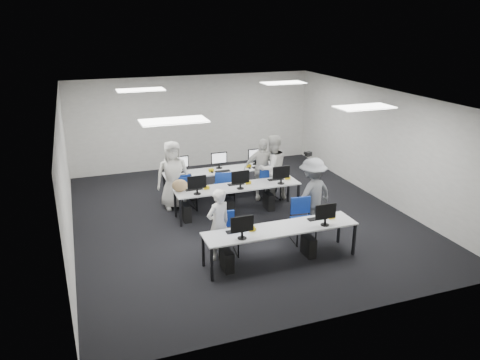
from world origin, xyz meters
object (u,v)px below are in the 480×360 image
object	(u,v)px
student_1	(272,168)
student_0	(218,224)
chair_2	(186,200)
student_2	(173,175)
chair_5	(187,196)
chair_6	(223,193)
chair_4	(270,189)
chair_7	(267,187)
chair_0	(227,241)
chair_3	(227,195)
photographer	(312,194)
desk_front	(281,230)
desk_mid	(238,188)
student_3	(262,169)
chair_1	(303,228)

from	to	relation	value
student_1	student_0	bearing A→B (deg)	36.51
chair_2	student_2	world-z (taller)	student_2
chair_5	chair_6	size ratio (longest dim) A/B	0.93
chair_2	chair_4	world-z (taller)	chair_4
chair_7	student_1	bearing A→B (deg)	-47.16
chair_2	student_1	bearing A→B (deg)	-10.59
chair_5	chair_0	bearing A→B (deg)	-85.93
chair_6	student_0	bearing A→B (deg)	-96.03
chair_2	chair_7	xyz separation A→B (m)	(2.30, 0.08, 0.03)
student_0	chair_3	bearing A→B (deg)	-132.00
chair_4	chair_6	distance (m)	1.33
chair_0	photographer	bearing A→B (deg)	18.67
chair_6	photographer	size ratio (longest dim) A/B	0.54
chair_0	student_0	xyz separation A→B (m)	(-0.21, -0.12, 0.48)
chair_6	chair_7	size ratio (longest dim) A/B	0.97
chair_6	student_2	distance (m)	1.43
desk_front	chair_0	world-z (taller)	chair_0
desk_mid	chair_4	xyz separation A→B (m)	(1.17, 0.65, -0.39)
chair_3	photographer	distance (m)	2.59
chair_2	chair_5	distance (m)	0.26
chair_7	student_3	size ratio (longest dim) A/B	0.57
chair_3	chair_1	bearing A→B (deg)	-54.86
chair_1	chair_5	bearing A→B (deg)	130.54
chair_1	chair_6	size ratio (longest dim) A/B	1.04
desk_mid	chair_4	size ratio (longest dim) A/B	3.51
chair_0	student_1	distance (m)	3.39
desk_mid	chair_3	world-z (taller)	chair_3
chair_2	student_2	distance (m)	0.72
student_3	photographer	xyz separation A→B (m)	(0.34, -2.22, 0.02)
desk_front	chair_2	distance (m)	3.50
chair_4	student_0	size ratio (longest dim) A/B	0.60
desk_mid	student_2	world-z (taller)	student_2
chair_2	chair_4	bearing A→B (deg)	-9.20
desk_front	chair_7	bearing A→B (deg)	71.58
student_2	chair_0	bearing A→B (deg)	-78.99
desk_mid	photographer	size ratio (longest dim) A/B	1.83
desk_mid	student_1	bearing A→B (deg)	26.61
desk_mid	student_2	bearing A→B (deg)	146.73
chair_0	chair_7	size ratio (longest dim) A/B	0.93
desk_mid	chair_2	size ratio (longest dim) A/B	3.62
desk_front	chair_1	bearing A→B (deg)	37.47
student_0	photographer	world-z (taller)	photographer
chair_1	chair_0	bearing A→B (deg)	-173.59
desk_front	student_1	xyz separation A→B (m)	(1.19, 3.20, 0.22)
chair_4	photographer	distance (m)	2.20
chair_3	student_0	distance (m)	2.97
chair_1	student_2	size ratio (longest dim) A/B	0.54
chair_0	chair_2	bearing A→B (deg)	101.42
desk_mid	photographer	xyz separation A→B (m)	(1.30, -1.46, 0.19)
chair_4	student_2	distance (m)	2.70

